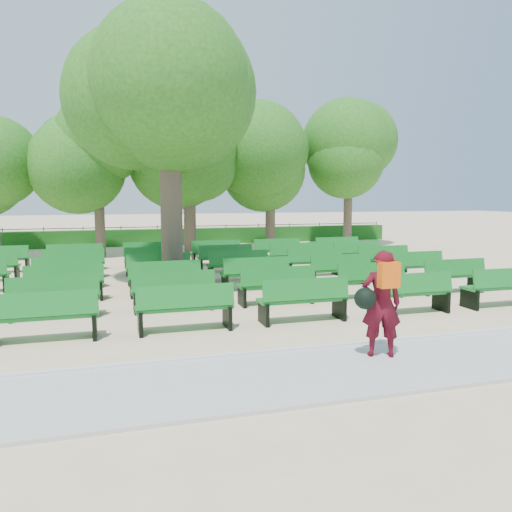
{
  "coord_description": "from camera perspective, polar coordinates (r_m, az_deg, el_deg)",
  "views": [
    {
      "loc": [
        -3.65,
        -14.34,
        2.81
      ],
      "look_at": [
        0.3,
        -1.0,
        1.1
      ],
      "focal_mm": 35.0,
      "sensor_mm": 36.0,
      "label": 1
    }
  ],
  "objects": [
    {
      "name": "ground",
      "position": [
        15.06,
        -2.16,
        -3.75
      ],
      "size": [
        120.0,
        120.0,
        0.0
      ],
      "primitive_type": "plane",
      "color": "beige"
    },
    {
      "name": "paving",
      "position": [
        8.32,
        10.88,
        -12.64
      ],
      "size": [
        30.0,
        2.2,
        0.06
      ],
      "primitive_type": "cube",
      "color": "#B7B7B2",
      "rests_on": "ground"
    },
    {
      "name": "curb",
      "position": [
        9.3,
        7.58,
        -10.33
      ],
      "size": [
        30.0,
        0.12,
        0.1
      ],
      "primitive_type": "cube",
      "color": "silver",
      "rests_on": "ground"
    },
    {
      "name": "hedge",
      "position": [
        28.67,
        -9.12,
        2.2
      ],
      "size": [
        26.0,
        0.7,
        0.9
      ],
      "primitive_type": "cube",
      "color": "#1A5C18",
      "rests_on": "ground"
    },
    {
      "name": "fence",
      "position": [
        29.11,
        -9.2,
        1.38
      ],
      "size": [
        26.0,
        0.1,
        1.02
      ],
      "primitive_type": null,
      "color": "black",
      "rests_on": "ground"
    },
    {
      "name": "tree_line",
      "position": [
        24.77,
        -7.9,
        0.43
      ],
      "size": [
        21.8,
        6.8,
        7.04
      ],
      "primitive_type": null,
      "color": "#2D711E",
      "rests_on": "ground"
    },
    {
      "name": "bench_array",
      "position": [
        15.43,
        -5.87,
        -3.14
      ],
      "size": [
        2.01,
        0.7,
        1.25
      ],
      "rotation": [
        0.0,
        0.0,
        0.04
      ],
      "color": "#137121",
      "rests_on": "ground"
    },
    {
      "name": "tree_among",
      "position": [
        15.2,
        -9.86,
        15.3
      ],
      "size": [
        5.22,
        5.22,
        7.42
      ],
      "color": "brown",
      "rests_on": "ground"
    },
    {
      "name": "person",
      "position": [
        8.73,
        14.02,
        -5.12
      ],
      "size": [
        0.91,
        0.64,
        1.83
      ],
      "rotation": [
        0.0,
        0.0,
        2.8
      ],
      "color": "#490A14",
      "rests_on": "ground"
    }
  ]
}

